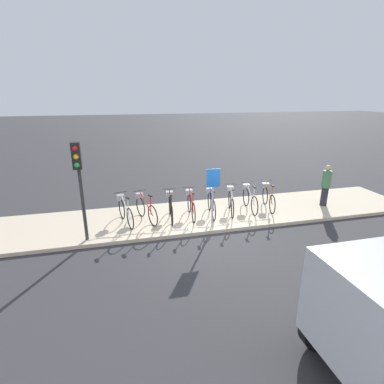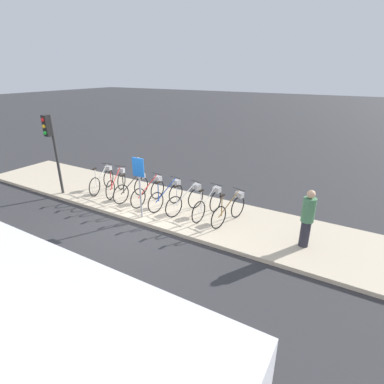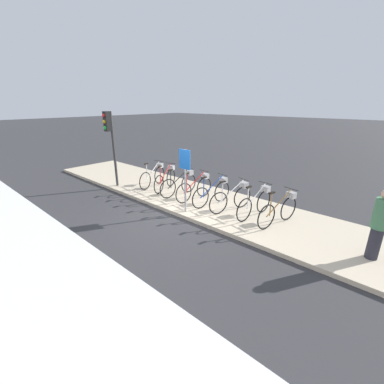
% 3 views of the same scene
% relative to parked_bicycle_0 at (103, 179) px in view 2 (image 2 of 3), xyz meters
% --- Properties ---
extents(ground_plane, '(120.00, 120.00, 0.00)m').
position_rel_parked_bicycle_0_xyz_m(ground_plane, '(2.71, -1.37, -0.58)').
color(ground_plane, '#2D2D30').
extents(sidewalk, '(16.86, 2.95, 0.12)m').
position_rel_parked_bicycle_0_xyz_m(sidewalk, '(2.71, 0.11, -0.52)').
color(sidewalk, '#B7A88E').
rests_on(sidewalk, ground_plane).
extents(parked_bicycle_0, '(0.58, 1.70, 1.07)m').
position_rel_parked_bicycle_0_xyz_m(parked_bicycle_0, '(0.00, 0.00, 0.00)').
color(parked_bicycle_0, black).
rests_on(parked_bicycle_0, sidewalk).
extents(parked_bicycle_1, '(0.69, 1.66, 1.07)m').
position_rel_parked_bicycle_0_xyz_m(parked_bicycle_1, '(0.70, 0.05, 0.00)').
color(parked_bicycle_1, black).
rests_on(parked_bicycle_1, sidewalk).
extents(parked_bicycle_2, '(0.46, 1.74, 1.07)m').
position_rel_parked_bicycle_0_xyz_m(parked_bicycle_2, '(1.59, -0.04, 0.00)').
color(parked_bicycle_2, black).
rests_on(parked_bicycle_2, sidewalk).
extents(parked_bicycle_3, '(0.46, 1.74, 1.07)m').
position_rel_parked_bicycle_0_xyz_m(parked_bicycle_3, '(2.35, -0.00, 0.00)').
color(parked_bicycle_3, black).
rests_on(parked_bicycle_3, sidewalk).
extents(parked_bicycle_4, '(0.46, 1.73, 1.07)m').
position_rel_parked_bicycle_0_xyz_m(parked_bicycle_4, '(3.13, 0.02, 0.00)').
color(parked_bicycle_4, black).
rests_on(parked_bicycle_4, sidewalk).
extents(parked_bicycle_5, '(0.60, 1.69, 1.07)m').
position_rel_parked_bicycle_0_xyz_m(parked_bicycle_5, '(3.91, 0.03, 0.00)').
color(parked_bicycle_5, black).
rests_on(parked_bicycle_5, sidewalk).
extents(parked_bicycle_6, '(0.46, 1.74, 1.07)m').
position_rel_parked_bicycle_0_xyz_m(parked_bicycle_6, '(4.70, 0.11, 0.00)').
color(parked_bicycle_6, black).
rests_on(parked_bicycle_6, sidewalk).
extents(parked_bicycle_7, '(0.54, 1.71, 1.07)m').
position_rel_parked_bicycle_0_xyz_m(parked_bicycle_7, '(5.47, 0.08, 0.00)').
color(parked_bicycle_7, black).
rests_on(parked_bicycle_7, sidewalk).
extents(pedestrian, '(0.34, 0.34, 1.65)m').
position_rel_parked_bicycle_0_xyz_m(pedestrian, '(7.79, -0.19, 0.40)').
color(pedestrian, '#23232D').
rests_on(pedestrian, sidewalk).
extents(traffic_light, '(0.24, 0.40, 3.03)m').
position_rel_parked_bicycle_0_xyz_m(traffic_light, '(-1.20, -1.13, 1.73)').
color(traffic_light, '#2D2D2D').
rests_on(traffic_light, sidewalk).
extents(sign_post, '(0.44, 0.07, 2.01)m').
position_rel_parked_bicycle_0_xyz_m(sign_post, '(2.82, -1.08, 0.91)').
color(sign_post, '#99999E').
rests_on(sign_post, sidewalk).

